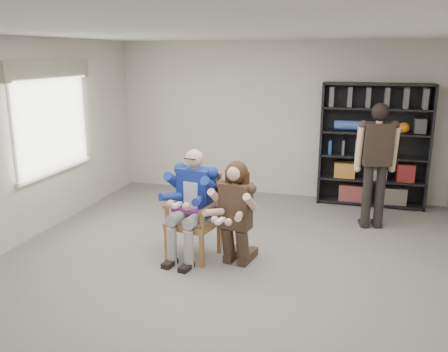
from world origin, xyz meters
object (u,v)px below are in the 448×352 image
(kneeling_woman, at_px, (235,216))
(standing_man, at_px, (376,167))
(bookshelf, at_px, (374,146))
(armchair, at_px, (193,216))
(seated_man, at_px, (193,204))

(kneeling_woman, relative_size, standing_man, 0.70)
(bookshelf, distance_m, standing_man, 1.18)
(bookshelf, height_order, standing_man, bookshelf)
(kneeling_woman, xyz_separation_m, standing_man, (1.68, 1.86, 0.28))
(armchair, bearing_deg, bookshelf, 62.77)
(seated_man, xyz_separation_m, kneeling_woman, (0.58, -0.12, -0.06))
(kneeling_woman, relative_size, bookshelf, 0.62)
(kneeling_woman, height_order, bookshelf, bookshelf)
(armchair, xyz_separation_m, seated_man, (0.00, -0.00, 0.16))
(armchair, relative_size, seated_man, 0.77)
(seated_man, distance_m, standing_man, 2.86)
(armchair, distance_m, bookshelf, 3.71)
(kneeling_woman, distance_m, bookshelf, 3.48)
(kneeling_woman, xyz_separation_m, bookshelf, (1.67, 3.03, 0.40))
(bookshelf, relative_size, standing_man, 1.12)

